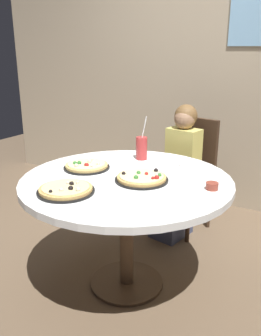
% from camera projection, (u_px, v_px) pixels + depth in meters
% --- Properties ---
extents(ground_plane, '(8.00, 8.00, 0.00)m').
position_uv_depth(ground_plane, '(127.00, 283.00, 2.41)').
color(ground_plane, brown).
extents(wall_with_window, '(5.20, 0.14, 2.90)m').
position_uv_depth(wall_with_window, '(220.00, 54.00, 3.34)').
color(wall_with_window, tan).
rests_on(wall_with_window, ground_plane).
extents(dining_table, '(1.28, 1.28, 0.75)m').
position_uv_depth(dining_table, '(126.00, 192.00, 2.21)').
color(dining_table, white).
rests_on(dining_table, ground_plane).
extents(chair_wooden, '(0.46, 0.46, 0.95)m').
position_uv_depth(chair_wooden, '(189.00, 168.00, 3.07)').
color(chair_wooden, '#382619').
rests_on(chair_wooden, ground_plane).
extents(diner_child, '(0.31, 0.43, 1.08)m').
position_uv_depth(diner_child, '(177.00, 179.00, 2.95)').
color(diner_child, '#3F4766').
rests_on(diner_child, ground_plane).
extents(pizza_veggie, '(0.32, 0.32, 0.05)m').
position_uv_depth(pizza_veggie, '(142.00, 178.00, 2.13)').
color(pizza_veggie, black).
rests_on(pizza_veggie, dining_table).
extents(pizza_cheese, '(0.32, 0.32, 0.05)m').
position_uv_depth(pizza_cheese, '(66.00, 190.00, 1.95)').
color(pizza_cheese, black).
rests_on(pizza_cheese, dining_table).
extents(pizza_pepperoni, '(0.30, 0.30, 0.05)m').
position_uv_depth(pizza_pepperoni, '(87.00, 166.00, 2.35)').
color(pizza_pepperoni, black).
rests_on(pizza_pepperoni, dining_table).
extents(soda_cup, '(0.08, 0.08, 0.31)m').
position_uv_depth(soda_cup, '(142.00, 148.00, 2.53)').
color(soda_cup, '#B73333').
rests_on(soda_cup, dining_table).
extents(sauce_bowl, '(0.07, 0.07, 0.04)m').
position_uv_depth(sauce_bowl, '(212.00, 186.00, 1.99)').
color(sauce_bowl, brown).
rests_on(sauce_bowl, dining_table).
extents(plate_small, '(0.18, 0.18, 0.01)m').
position_uv_depth(plate_small, '(193.00, 165.00, 2.41)').
color(plate_small, white).
rests_on(plate_small, dining_table).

